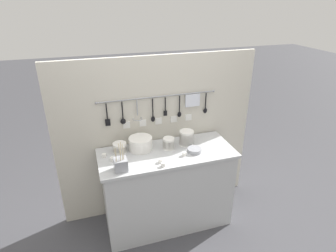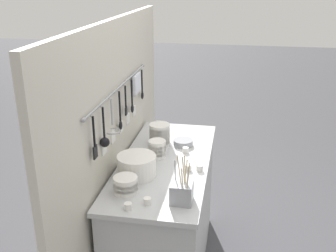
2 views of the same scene
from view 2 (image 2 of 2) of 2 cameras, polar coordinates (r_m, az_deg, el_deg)
The scene contains 13 objects.
counter at distance 2.81m, azimuth -0.35°, elevation -13.00°, with size 1.35×0.57×0.88m.
back_wall at distance 2.66m, azimuth -7.20°, elevation -4.14°, with size 2.15×0.11×1.77m.
bowl_stack_nested_right at distance 2.79m, azimuth -1.23°, elevation -1.25°, with size 0.15×0.15×0.16m.
bowl_stack_tall_left at distance 2.61m, azimuth -1.59°, elevation -3.34°, with size 0.12×0.12×0.12m.
bowl_stack_short_front at distance 2.22m, azimuth -6.17°, elevation -8.49°, with size 0.14×0.14×0.10m.
plate_stack at distance 2.38m, azimuth -4.56°, elevation -5.76°, with size 0.24×0.24×0.13m.
steel_mixing_bowl at distance 2.80m, azimuth 2.23°, elevation -2.41°, with size 0.14×0.14×0.04m.
cutlery_caddy at distance 2.12m, azimuth 2.00°, elevation -9.56°, with size 0.12×0.12×0.27m.
cup_front_right at distance 2.12m, azimuth -3.02°, elevation -10.83°, with size 0.04×0.04×0.04m.
cup_mid_row at distance 2.46m, azimuth 2.96°, elevation -6.01°, with size 0.04×0.04×0.04m.
cup_back_right at distance 2.46m, azimuth 4.61°, elevation -6.09°, with size 0.04×0.04×0.04m.
cup_beside_plates at distance 2.69m, azimuth 2.56°, elevation -3.50°, with size 0.04×0.04×0.04m.
cup_front_left at distance 2.09m, azimuth -5.83°, elevation -11.52°, with size 0.04×0.04×0.04m.
Camera 2 is at (-2.29, -0.42, 2.02)m, focal length 42.00 mm.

